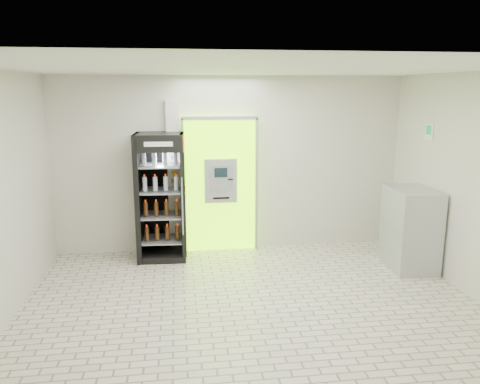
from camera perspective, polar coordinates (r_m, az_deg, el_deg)
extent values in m
plane|color=beige|center=(6.18, 1.72, -14.18)|extent=(6.00, 6.00, 0.00)
plane|color=beige|center=(8.10, -1.10, 3.41)|extent=(6.00, 0.00, 6.00)
plane|color=beige|center=(3.34, 9.02, -9.98)|extent=(6.00, 0.00, 6.00)
plane|color=white|center=(5.53, 1.93, 14.84)|extent=(6.00, 6.00, 0.00)
cube|color=#8AFF00|center=(8.08, -2.44, 0.84)|extent=(1.20, 0.12, 2.30)
cube|color=gray|center=(7.86, -2.47, 8.99)|extent=(1.28, 0.04, 0.06)
cube|color=gray|center=(7.98, -6.91, 0.62)|extent=(0.04, 0.04, 2.30)
cube|color=gray|center=(8.09, 2.05, 0.86)|extent=(0.04, 0.04, 2.30)
cube|color=black|center=(8.19, -1.67, -3.68)|extent=(0.62, 0.01, 0.67)
cube|color=black|center=(7.87, -4.94, 6.62)|extent=(0.22, 0.01, 0.18)
cube|color=#A9ABB1|center=(7.95, -2.38, 1.39)|extent=(0.55, 0.12, 0.75)
cube|color=black|center=(7.86, -2.34, 2.38)|extent=(0.22, 0.01, 0.16)
cube|color=gray|center=(7.91, -2.33, 0.38)|extent=(0.16, 0.01, 0.12)
cube|color=black|center=(7.90, -1.18, 1.55)|extent=(0.09, 0.01, 0.02)
cube|color=black|center=(7.95, -2.32, -0.75)|extent=(0.28, 0.01, 0.03)
cube|color=silver|center=(8.03, -8.02, 1.76)|extent=(0.22, 0.10, 2.60)
cube|color=#193FB2|center=(7.92, -8.09, 4.18)|extent=(0.09, 0.01, 0.06)
cube|color=red|center=(7.94, -8.07, 3.25)|extent=(0.09, 0.01, 0.06)
cube|color=yellow|center=(7.96, -8.04, 2.33)|extent=(0.09, 0.01, 0.06)
cube|color=orange|center=(7.99, -8.01, 1.41)|extent=(0.09, 0.01, 0.06)
cube|color=red|center=(8.01, -7.98, 0.50)|extent=(0.09, 0.01, 0.06)
cube|color=black|center=(7.78, -9.58, -0.58)|extent=(0.82, 0.75, 2.08)
cube|color=black|center=(8.10, -9.52, -0.06)|extent=(0.78, 0.09, 2.08)
cube|color=red|center=(7.29, -9.92, 5.77)|extent=(0.76, 0.04, 0.25)
cube|color=white|center=(7.28, -9.92, 5.76)|extent=(0.44, 0.03, 0.07)
cube|color=black|center=(8.06, -9.33, -7.45)|extent=(0.82, 0.75, 0.10)
cylinder|color=gray|center=(7.43, -7.04, -1.77)|extent=(0.03, 0.03, 0.94)
cube|color=gray|center=(7.98, -9.40, -5.69)|extent=(0.69, 0.64, 0.02)
cube|color=gray|center=(7.86, -9.50, -2.80)|extent=(0.69, 0.64, 0.02)
cube|color=gray|center=(7.76, -9.61, 0.17)|extent=(0.69, 0.64, 0.02)
cube|color=gray|center=(7.69, -9.72, 3.21)|extent=(0.69, 0.64, 0.02)
cube|color=#A9ABB1|center=(7.82, 20.05, -4.20)|extent=(0.70, 0.99, 1.27)
cube|color=gray|center=(7.66, 17.96, -3.89)|extent=(0.07, 0.93, 0.01)
cube|color=white|center=(7.91, 22.08, 6.82)|extent=(0.02, 0.22, 0.26)
cube|color=#0D934B|center=(7.90, 22.02, 7.04)|extent=(0.00, 0.14, 0.14)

